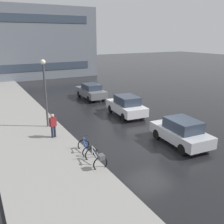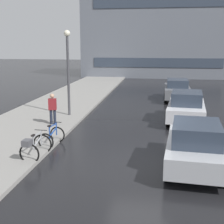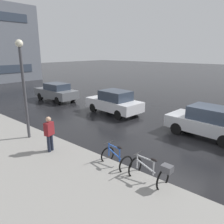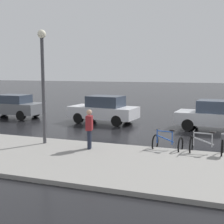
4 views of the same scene
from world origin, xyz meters
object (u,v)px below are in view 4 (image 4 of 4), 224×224
(car_silver, at_px, (215,115))
(pedestrian, at_px, (89,128))
(bicycle_nearest, at_px, (211,144))
(streetlamp, at_px, (43,74))
(bicycle_second, at_px, (168,143))
(car_white, at_px, (104,109))
(car_grey, at_px, (12,106))

(car_silver, distance_m, pedestrian, 7.93)
(bicycle_nearest, height_order, pedestrian, pedestrian)
(pedestrian, xyz_separation_m, streetlamp, (0.22, 2.18, 2.09))
(bicycle_second, relative_size, car_white, 0.27)
(pedestrian, relative_size, streetlamp, 0.35)
(bicycle_second, height_order, car_silver, car_silver)
(bicycle_second, distance_m, streetlamp, 5.80)
(bicycle_second, bearing_deg, car_silver, -15.88)
(car_white, distance_m, streetlamp, 6.89)
(car_white, relative_size, car_grey, 0.99)
(bicycle_second, xyz_separation_m, car_white, (5.78, 4.93, 0.44))
(car_grey, bearing_deg, pedestrian, -127.12)
(streetlamp, bearing_deg, car_white, -1.46)
(car_silver, height_order, car_white, car_white)
(car_silver, xyz_separation_m, car_grey, (0.07, 13.23, -0.02))
(car_silver, bearing_deg, car_white, 88.13)
(car_silver, relative_size, streetlamp, 0.84)
(car_white, bearing_deg, bicycle_second, -139.51)
(bicycle_second, relative_size, pedestrian, 0.69)
(pedestrian, bearing_deg, bicycle_nearest, -79.16)
(car_grey, distance_m, pedestrian, 10.93)
(bicycle_nearest, bearing_deg, pedestrian, 100.84)
(car_white, bearing_deg, bicycle_nearest, -131.87)
(bicycle_nearest, bearing_deg, car_silver, 0.31)
(pedestrian, distance_m, streetlamp, 3.03)
(bicycle_second, distance_m, car_silver, 5.80)
(bicycle_nearest, height_order, car_white, car_white)
(bicycle_nearest, height_order, car_silver, car_silver)
(streetlamp, bearing_deg, car_silver, -46.66)
(car_grey, height_order, pedestrian, pedestrian)
(car_silver, height_order, pedestrian, pedestrian)
(car_white, height_order, car_grey, car_white)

